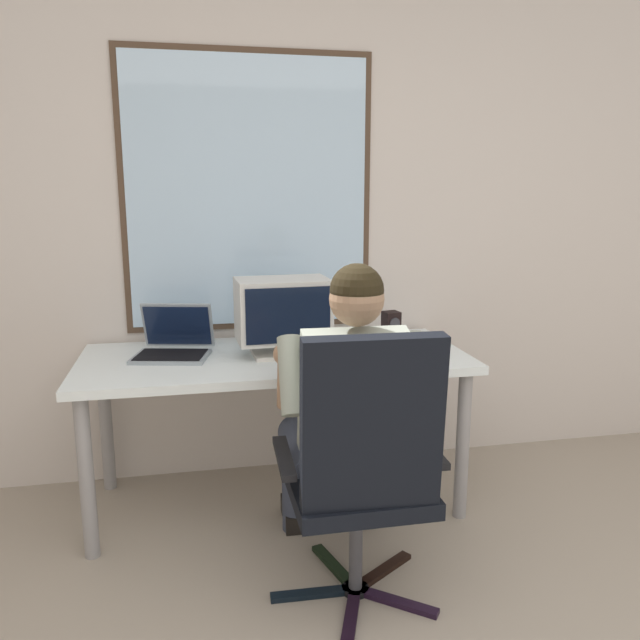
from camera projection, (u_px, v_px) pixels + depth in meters
name	position (u px, v px, depth m)	size (l,w,h in m)	color
wall_rear	(299.00, 219.00, 3.21)	(5.89, 0.08, 2.63)	beige
desk	(275.00, 371.00, 2.89)	(1.74, 0.75, 0.73)	gray
office_chair	(364.00, 462.00, 2.13)	(0.61, 0.62, 1.03)	black
person_seated	(348.00, 415.00, 2.37)	(0.54, 0.82, 1.23)	#323849
crt_monitor	(283.00, 311.00, 2.84)	(0.42, 0.28, 0.35)	beige
laptop	(174.00, 342.00, 2.87)	(0.38, 0.37, 0.23)	#8A959F
wine_glass	(389.00, 342.00, 2.75)	(0.08, 0.08, 0.13)	silver
desk_speaker	(391.00, 326.00, 3.14)	(0.09, 0.09, 0.14)	black
cd_case	(424.00, 355.00, 2.84)	(0.18, 0.17, 0.01)	#871871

